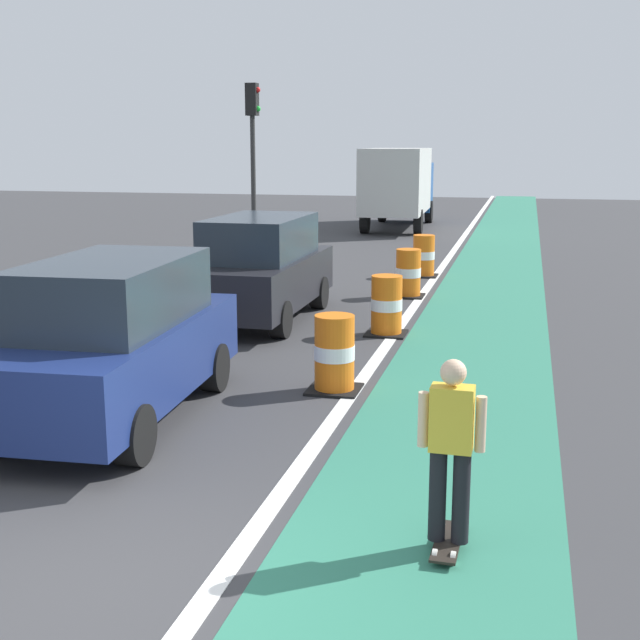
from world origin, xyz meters
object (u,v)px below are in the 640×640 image
traffic_barrel_mid (387,306)px  traffic_barrel_far (424,256)px  parked_suv_nearest (114,340)px  traffic_light_corner (253,141)px  parked_suv_second (261,268)px  pedestrian_crossing (210,250)px  skateboarder_on_lane (451,449)px  traffic_barrel_front (334,354)px  delivery_truck_down_block (399,183)px  traffic_barrel_back (408,274)px

traffic_barrel_mid → traffic_barrel_far: same height
parked_suv_nearest → traffic_light_corner: traffic_light_corner is taller
parked_suv_second → pedestrian_crossing: 4.45m
skateboarder_on_lane → traffic_barrel_front: bearing=114.5°
parked_suv_second → traffic_barrel_far: (2.45, 6.32, -0.50)m
delivery_truck_down_block → traffic_barrel_back: bearing=-80.6°
traffic_barrel_back → traffic_light_corner: (-5.20, 4.72, 2.97)m
parked_suv_second → delivery_truck_down_block: 18.86m
traffic_barrel_mid → traffic_light_corner: bearing=121.7°
skateboarder_on_lane → traffic_barrel_mid: size_ratio=1.55×
delivery_truck_down_block → traffic_barrel_front: bearing=-83.6°
traffic_barrel_front → traffic_barrel_back: bearing=90.2°
skateboarder_on_lane → traffic_light_corner: size_ratio=0.33×
skateboarder_on_lane → traffic_light_corner: (-7.22, 16.79, 2.59)m
parked_suv_second → pedestrian_crossing: parked_suv_second is taller
traffic_barrel_mid → parked_suv_nearest: bearing=-114.3°
parked_suv_nearest → traffic_barrel_back: bearing=76.0°
skateboarder_on_lane → traffic_barrel_front: (-2.00, 4.40, -0.38)m
pedestrian_crossing → traffic_barrel_far: bearing=28.1°
traffic_barrel_far → traffic_light_corner: bearing=162.4°
skateboarder_on_lane → delivery_truck_down_block: bearing=99.4°
skateboarder_on_lane → traffic_barrel_mid: skateboarder_on_lane is taller
traffic_barrel_front → traffic_barrel_far: size_ratio=1.00×
parked_suv_nearest → traffic_barrel_back: (2.37, 9.54, -0.50)m
skateboarder_on_lane → traffic_barrel_far: (-2.04, 15.16, -0.38)m
traffic_barrel_back → pedestrian_crossing: (-4.95, 0.44, 0.33)m
traffic_barrel_back → traffic_barrel_far: size_ratio=1.00×
traffic_light_corner → parked_suv_second: bearing=-71.1°
skateboarder_on_lane → parked_suv_nearest: parked_suv_nearest is taller
traffic_barrel_front → pedestrian_crossing: size_ratio=0.68×
parked_suv_nearest → traffic_barrel_front: (2.39, 1.86, -0.50)m
traffic_barrel_front → traffic_light_corner: size_ratio=0.21×
parked_suv_second → traffic_barrel_front: (2.49, -4.43, -0.50)m
parked_suv_second → traffic_barrel_mid: bearing=-15.3°
parked_suv_nearest → traffic_barrel_far: bearing=79.4°
traffic_barrel_mid → skateboarder_on_lane: bearing=-77.0°
parked_suv_nearest → traffic_barrel_front: parked_suv_nearest is taller
traffic_light_corner → pedestrian_crossing: traffic_light_corner is taller
traffic_barrel_back → pedestrian_crossing: bearing=174.9°
skateboarder_on_lane → traffic_light_corner: bearing=113.3°
traffic_barrel_far → parked_suv_nearest: bearing=-100.6°
delivery_truck_down_block → pedestrian_crossing: (-2.38, -15.16, -0.98)m
parked_suv_second → delivery_truck_down_block: size_ratio=0.60×
parked_suv_second → traffic_light_corner: 8.77m
traffic_barrel_back → traffic_barrel_far: 3.08m
skateboarder_on_lane → parked_suv_second: size_ratio=0.37×
traffic_barrel_far → skateboarder_on_lane: bearing=-82.3°
parked_suv_nearest → traffic_barrel_mid: 6.15m
traffic_barrel_mid → pedestrian_crossing: (-5.11, 4.40, 0.33)m
skateboarder_on_lane → traffic_barrel_far: size_ratio=1.55×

